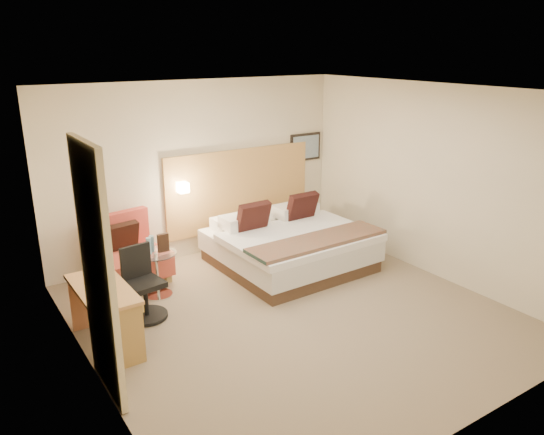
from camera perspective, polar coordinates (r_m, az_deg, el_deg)
floor at (r=6.69m, az=2.26°, el=-10.36°), size 4.80×5.00×0.02m
ceiling at (r=5.90m, az=2.59°, el=13.54°), size 4.80×5.00×0.02m
wall_back at (r=8.26m, az=-7.87°, el=5.13°), size 4.80×0.02×2.70m
wall_front at (r=4.51m, az=21.55°, el=-7.12°), size 4.80×0.02×2.70m
wall_left at (r=5.20m, az=-19.69°, el=-3.55°), size 0.02×5.00×2.70m
wall_right at (r=7.77m, az=17.01°, el=3.70°), size 0.02×5.00×2.70m
headboard_panel at (r=8.63m, az=-3.45°, el=3.10°), size 2.60×0.04×1.30m
art_frame at (r=9.23m, az=3.61°, el=7.58°), size 0.62×0.03×0.47m
art_canvas at (r=9.22m, az=3.68°, el=7.56°), size 0.54×0.01×0.39m
lamp_arm at (r=8.08m, az=-9.76°, el=3.30°), size 0.02×0.12×0.02m
lamp_shade at (r=8.03m, az=-9.58°, el=3.21°), size 0.15×0.15×0.15m
curtain at (r=5.04m, az=-18.26°, el=-5.72°), size 0.06×0.90×2.42m
bottle_a at (r=6.99m, az=-13.11°, el=-2.99°), size 0.07×0.07×0.22m
bottle_b at (r=7.05m, az=-12.81°, el=-2.77°), size 0.07×0.07×0.22m
menu_folder at (r=7.03m, az=-11.63°, el=-2.67°), size 0.15×0.06×0.24m
bed at (r=7.94m, az=1.79°, el=-2.95°), size 2.11×2.05×1.01m
lounge_chair at (r=7.65m, az=-15.14°, el=-4.02°), size 1.02×0.92×0.95m
side_table at (r=7.15m, az=-12.29°, el=-5.73°), size 0.58×0.58×0.61m
desk at (r=6.06m, az=-17.49°, el=-8.40°), size 0.53×1.14×0.71m
desk_chair at (r=6.64m, az=-13.69°, el=-7.51°), size 0.57×0.57×0.89m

